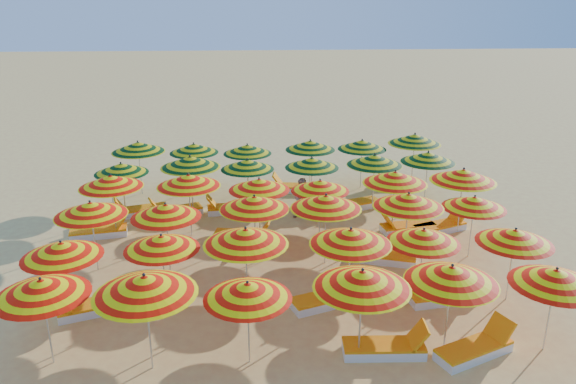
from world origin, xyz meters
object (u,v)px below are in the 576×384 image
(lounger_3, at_px, (327,299))
(lounger_14, at_px, (355,204))
(umbrella_23, at_px, (463,175))
(lounger_9, at_px, (441,227))
(umbrella_4, at_px, (452,275))
(umbrella_28, at_px, (375,160))
(umbrella_3, at_px, (362,279))
(umbrella_10, at_px, (424,236))
(umbrella_0, at_px, (41,288))
(umbrella_20, at_px, (259,185))
(umbrella_1, at_px, (145,285))
(lounger_7, at_px, (244,236))
(umbrella_14, at_px, (254,203))
(beachgoer_b, at_px, (303,199))
(umbrella_19, at_px, (188,180))
(umbrella_17, at_px, (474,203))
(umbrella_22, at_px, (395,178))
(lounger_13, at_px, (326,208))
(umbrella_12, at_px, (91,209))
(lounger_11, at_px, (175,211))
(lounger_1, at_px, (475,349))
(lounger_5, at_px, (384,257))
(umbrella_34, at_px, (362,145))
(lounger_0, at_px, (386,348))
(umbrella_7, at_px, (162,243))
(lounger_10, at_px, (141,210))
(umbrella_13, at_px, (166,211))
(lounger_15, at_px, (295,188))
(umbrella_31, at_px, (194,148))
(umbrella_11, at_px, (515,236))
(umbrella_6, at_px, (62,250))
(umbrella_16, at_px, (408,200))
(umbrella_24, at_px, (121,168))
(umbrella_32, at_px, (247,149))
(umbrella_5, at_px, (556,277))
(umbrella_9, at_px, (351,237))
(umbrella_18, at_px, (111,181))
(umbrella_15, at_px, (326,202))
(lounger_2, at_px, (93,307))
(umbrella_26, at_px, (247,164))
(lounger_8, at_px, (406,227))
(umbrella_21, at_px, (320,186))
(umbrella_30, at_px, (138,147))
(lounger_6, at_px, (100,231))
(umbrella_2, at_px, (248,291))
(umbrella_35, at_px, (415,139))
(umbrella_33, at_px, (310,145))
(lounger_4, at_px, (445,295))
(umbrella_8, at_px, (246,237))
(umbrella_25, at_px, (190,162))

(lounger_3, relative_size, lounger_14, 1.00)
(umbrella_23, relative_size, lounger_9, 1.28)
(umbrella_4, distance_m, umbrella_28, 8.23)
(umbrella_28, xyz_separation_m, lounger_3, (-2.40, -6.25, -1.63))
(umbrella_3, height_order, umbrella_10, umbrella_3)
(umbrella_0, bearing_deg, umbrella_20, 54.10)
(umbrella_1, bearing_deg, lounger_7, 73.66)
(umbrella_14, relative_size, beachgoer_b, 1.79)
(umbrella_14, bearing_deg, lounger_3, -54.12)
(umbrella_19, bearing_deg, umbrella_17, -13.86)
(umbrella_1, xyz_separation_m, umbrella_22, (6.41, 6.30, -0.04))
(lounger_13, bearing_deg, umbrella_12, 28.41)
(umbrella_4, xyz_separation_m, lounger_11, (-6.63, 8.04, -1.64))
(lounger_1, height_order, lounger_9, same)
(umbrella_10, distance_m, lounger_9, 4.65)
(lounger_5, bearing_deg, umbrella_34, -76.55)
(umbrella_3, distance_m, umbrella_10, 3.04)
(umbrella_10, xyz_separation_m, lounger_0, (-1.34, -2.24, -1.51))
(umbrella_7, bearing_deg, lounger_10, 105.88)
(umbrella_13, xyz_separation_m, lounger_15, (3.87, 6.17, -1.58))
(lounger_1, height_order, lounger_7, same)
(umbrella_31, height_order, umbrella_34, umbrella_34)
(umbrella_10, relative_size, umbrella_11, 0.98)
(umbrella_6, relative_size, umbrella_16, 0.91)
(umbrella_34, relative_size, lounger_10, 1.07)
(umbrella_24, xyz_separation_m, umbrella_32, (4.16, 2.08, 0.01))
(lounger_5, bearing_deg, umbrella_10, 120.24)
(lounger_13, bearing_deg, lounger_3, 81.62)
(umbrella_32, bearing_deg, umbrella_16, -54.04)
(umbrella_5, distance_m, umbrella_9, 4.36)
(umbrella_34, xyz_separation_m, lounger_0, (-1.42, -10.54, -1.57))
(lounger_7, bearing_deg, umbrella_3, -56.98)
(umbrella_32, bearing_deg, umbrella_18, -136.53)
(umbrella_15, height_order, umbrella_23, umbrella_23)
(umbrella_9, relative_size, lounger_2, 1.13)
(umbrella_26, distance_m, lounger_8, 5.63)
(umbrella_21, relative_size, umbrella_30, 0.86)
(umbrella_15, distance_m, umbrella_20, 2.58)
(lounger_6, bearing_deg, umbrella_31, 46.37)
(lounger_1, bearing_deg, lounger_5, 78.23)
(umbrella_2, relative_size, lounger_9, 1.20)
(umbrella_3, distance_m, umbrella_15, 4.37)
(lounger_13, bearing_deg, umbrella_35, -146.68)
(lounger_0, bearing_deg, umbrella_33, 95.49)
(lounger_4, bearing_deg, umbrella_8, 171.67)
(umbrella_33, xyz_separation_m, lounger_8, (2.65, -4.21, -1.60))
(umbrella_11, bearing_deg, umbrella_21, 135.55)
(umbrella_20, bearing_deg, lounger_14, 33.61)
(lounger_3, relative_size, lounger_7, 1.01)
(umbrella_5, bearing_deg, umbrella_25, 134.77)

